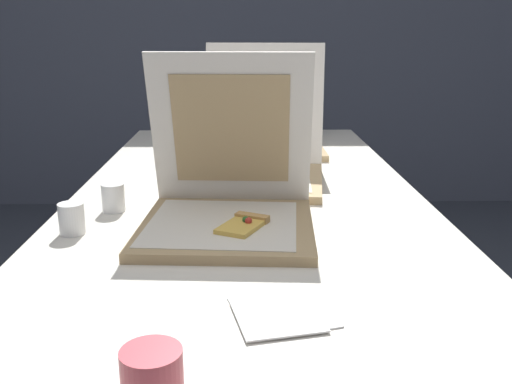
{
  "coord_description": "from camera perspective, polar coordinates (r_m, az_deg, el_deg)",
  "views": [
    {
      "loc": [
        -0.01,
        -0.91,
        1.18
      ],
      "look_at": [
        0.02,
        0.43,
        0.8
      ],
      "focal_mm": 40.08,
      "sensor_mm": 36.0,
      "label": 1
    }
  ],
  "objects": [
    {
      "name": "cup_white_near_left",
      "position": [
        1.35,
        -17.92,
        -2.55
      ],
      "size": [
        0.06,
        0.06,
        0.07
      ],
      "primitive_type": "cylinder",
      "color": "white",
      "rests_on": "table"
    },
    {
      "name": "napkin_pile",
      "position": [
        0.94,
        2.45,
        -12.04
      ],
      "size": [
        0.18,
        0.19,
        0.01
      ],
      "color": "white",
      "rests_on": "table"
    },
    {
      "name": "pizza_box_front",
      "position": [
        1.31,
        -2.8,
        -1.25
      ],
      "size": [
        0.41,
        0.42,
        0.4
      ],
      "rotation": [
        0.0,
        0.0,
        -0.06
      ],
      "color": "tan",
      "rests_on": "table"
    },
    {
      "name": "wall_back",
      "position": [
        3.91,
        -1.19,
        17.69
      ],
      "size": [
        10.0,
        0.1,
        2.6
      ],
      "primitive_type": "cube",
      "color": "slate",
      "rests_on": "ground"
    },
    {
      "name": "table",
      "position": [
        1.59,
        -0.85,
        -2.02
      ],
      "size": [
        0.97,
        2.17,
        0.74
      ],
      "color": "silver",
      "rests_on": "ground"
    },
    {
      "name": "pizza_box_back",
      "position": [
        2.21,
        1.44,
        5.82
      ],
      "size": [
        0.39,
        0.52,
        0.39
      ],
      "rotation": [
        0.0,
        0.0,
        -0.0
      ],
      "color": "tan",
      "rests_on": "table"
    },
    {
      "name": "cup_white_near_center",
      "position": [
        1.48,
        -14.06,
        -0.55
      ],
      "size": [
        0.06,
        0.06,
        0.07
      ],
      "primitive_type": "cylinder",
      "color": "white",
      "rests_on": "table"
    },
    {
      "name": "cup_printed_front",
      "position": [
        0.72,
        -10.28,
        -18.36
      ],
      "size": [
        0.07,
        0.07,
        0.09
      ],
      "primitive_type": "cylinder",
      "color": "#D14C56",
      "rests_on": "table"
    },
    {
      "name": "cup_white_far",
      "position": [
        1.91,
        -8.6,
        3.37
      ],
      "size": [
        0.06,
        0.06,
        0.07
      ],
      "primitive_type": "cylinder",
      "color": "white",
      "rests_on": "table"
    },
    {
      "name": "pizza_box_middle",
      "position": [
        1.74,
        0.15,
        3.06
      ],
      "size": [
        0.45,
        0.52,
        0.4
      ],
      "rotation": [
        0.0,
        0.0,
        -0.13
      ],
      "color": "tan",
      "rests_on": "table"
    }
  ]
}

